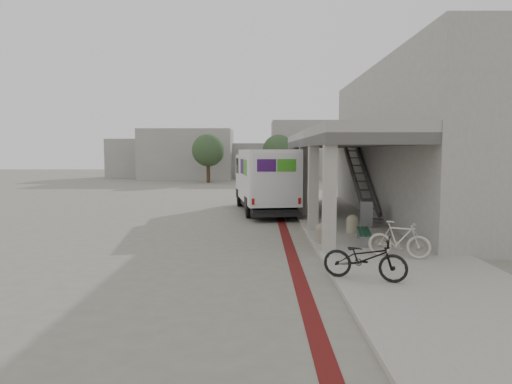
{
  "coord_description": "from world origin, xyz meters",
  "views": [
    {
      "loc": [
        0.0,
        -16.99,
        3.15
      ],
      "look_at": [
        -0.1,
        0.1,
        1.6
      ],
      "focal_mm": 32.0,
      "sensor_mm": 36.0,
      "label": 1
    }
  ],
  "objects_px": {
    "bench": "(364,234)",
    "utility_cabinet": "(366,214)",
    "fedex_truck": "(265,179)",
    "bicycle_black": "(365,258)",
    "bicycle_cream": "(399,239)"
  },
  "relations": [
    {
      "from": "bicycle_cream",
      "to": "utility_cabinet",
      "type": "bearing_deg",
      "value": 20.48
    },
    {
      "from": "utility_cabinet",
      "to": "bicycle_black",
      "type": "relative_size",
      "value": 0.53
    },
    {
      "from": "bench",
      "to": "bicycle_black",
      "type": "height_order",
      "value": "bicycle_black"
    },
    {
      "from": "bench",
      "to": "utility_cabinet",
      "type": "xyz_separation_m",
      "value": [
        0.83,
        3.25,
        0.23
      ]
    },
    {
      "from": "bench",
      "to": "utility_cabinet",
      "type": "bearing_deg",
      "value": 84.25
    },
    {
      "from": "utility_cabinet",
      "to": "fedex_truck",
      "type": "bearing_deg",
      "value": 137.64
    },
    {
      "from": "fedex_truck",
      "to": "bicycle_black",
      "type": "distance_m",
      "value": 13.06
    },
    {
      "from": "utility_cabinet",
      "to": "bench",
      "type": "bearing_deg",
      "value": -93.9
    },
    {
      "from": "bicycle_black",
      "to": "fedex_truck",
      "type": "bearing_deg",
      "value": 32.1
    },
    {
      "from": "bicycle_black",
      "to": "bicycle_cream",
      "type": "height_order",
      "value": "bicycle_cream"
    },
    {
      "from": "fedex_truck",
      "to": "bicycle_black",
      "type": "xyz_separation_m",
      "value": [
        2.21,
        -12.82,
        -1.07
      ]
    },
    {
      "from": "bicycle_black",
      "to": "bicycle_cream",
      "type": "distance_m",
      "value": 2.69
    },
    {
      "from": "fedex_truck",
      "to": "utility_cabinet",
      "type": "height_order",
      "value": "fedex_truck"
    },
    {
      "from": "fedex_truck",
      "to": "utility_cabinet",
      "type": "distance_m",
      "value": 6.72
    },
    {
      "from": "fedex_truck",
      "to": "bicycle_black",
      "type": "relative_size",
      "value": 3.95
    }
  ]
}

